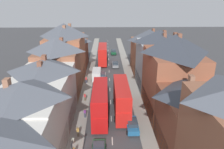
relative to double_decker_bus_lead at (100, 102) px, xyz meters
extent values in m
cube|color=gray|center=(-3.29, 19.49, -2.75)|extent=(2.20, 104.00, 0.14)
cube|color=gray|center=(6.91, 19.49, -2.75)|extent=(2.20, 104.00, 0.14)
cube|color=silver|center=(1.81, -6.51, -2.81)|extent=(0.14, 1.80, 0.01)
cube|color=silver|center=(1.81, -0.51, -2.81)|extent=(0.14, 1.80, 0.01)
cube|color=silver|center=(1.81, 5.49, -2.81)|extent=(0.14, 1.80, 0.01)
cube|color=silver|center=(1.81, 11.49, -2.81)|extent=(0.14, 1.80, 0.01)
cube|color=silver|center=(1.81, 17.49, -2.81)|extent=(0.14, 1.80, 0.01)
cube|color=silver|center=(1.81, 23.49, -2.81)|extent=(0.14, 1.80, 0.01)
cube|color=silver|center=(1.81, 29.49, -2.81)|extent=(0.14, 1.80, 0.01)
cube|color=silver|center=(1.81, 35.49, -2.81)|extent=(0.14, 1.80, 0.01)
cube|color=silver|center=(1.81, 41.49, -2.81)|extent=(0.14, 1.80, 0.01)
cube|color=silver|center=(1.81, 47.49, -2.81)|extent=(0.14, 1.80, 0.01)
cube|color=silver|center=(1.81, 53.49, -2.81)|extent=(0.14, 1.80, 0.01)
cube|color=silver|center=(1.81, 59.49, -2.81)|extent=(0.14, 1.80, 0.01)
cube|color=silver|center=(1.81, 65.49, -2.81)|extent=(0.14, 1.80, 0.01)
cube|color=silver|center=(-8.39, -9.99, 1.47)|extent=(8.00, 8.62, 8.58)
cube|color=black|center=(-4.45, -9.99, -1.22)|extent=(0.12, 7.93, 3.20)
pyramid|color=#565B66|center=(-8.39, -9.99, 6.72)|extent=(8.00, 8.62, 1.91)
cube|color=#99664C|center=(-9.80, -9.84, 7.36)|extent=(0.60, 0.90, 1.27)
cube|color=silver|center=(-8.39, -0.68, 1.42)|extent=(8.00, 9.99, 8.48)
cube|color=maroon|center=(-4.45, -0.68, -1.22)|extent=(0.12, 9.20, 3.20)
pyramid|color=#565B66|center=(-8.39, -0.68, 6.63)|extent=(8.00, 9.99, 1.92)
cube|color=brown|center=(-8.24, -0.46, 7.39)|extent=(0.60, 0.90, 1.52)
cube|color=brown|center=(-8.43, -2.18, 7.15)|extent=(0.60, 0.90, 1.05)
cube|color=brown|center=(-8.39, 8.13, 1.84)|extent=(8.00, 7.63, 9.32)
cube|color=black|center=(-4.45, 8.13, -1.22)|extent=(0.12, 7.02, 3.20)
pyramid|color=#565B66|center=(-8.39, 8.13, 7.84)|extent=(8.00, 7.63, 2.69)
cube|color=brown|center=(-7.32, 8.67, 8.47)|extent=(0.60, 0.90, 1.26)
cube|color=#A36042|center=(-8.39, 17.65, 2.47)|extent=(8.00, 11.41, 10.58)
cube|color=navy|center=(-4.45, 17.65, -1.22)|extent=(0.12, 10.49, 3.20)
pyramid|color=#565B66|center=(-8.39, 17.65, 9.23)|extent=(8.00, 11.41, 2.94)
cube|color=#99664C|center=(-8.07, 16.26, 9.82)|extent=(0.60, 0.90, 1.18)
cube|color=#99664C|center=(-7.22, 18.52, 9.88)|extent=(0.60, 0.90, 1.29)
cube|color=brown|center=(-8.39, 28.28, 0.79)|extent=(8.00, 9.84, 7.22)
cube|color=maroon|center=(-4.45, 28.28, -1.22)|extent=(0.12, 9.05, 3.20)
pyramid|color=#565B66|center=(-8.39, 28.28, 5.62)|extent=(8.00, 9.84, 2.43)
cube|color=#99664C|center=(-8.07, 31.18, 6.32)|extent=(0.60, 0.90, 1.40)
cube|color=#99664C|center=(-6.90, 28.39, 6.37)|extent=(0.60, 0.90, 1.51)
cube|color=brown|center=(12.01, -9.02, 1.16)|extent=(8.00, 9.55, 7.95)
cube|color=navy|center=(8.07, -9.02, -1.22)|extent=(0.12, 8.78, 3.20)
pyramid|color=#383D47|center=(12.01, -9.02, 6.02)|extent=(8.00, 9.55, 1.78)
cube|color=#99664C|center=(11.80, -6.76, 6.53)|extent=(0.60, 0.90, 1.02)
cube|color=#935138|center=(12.01, 1.64, 2.54)|extent=(8.00, 11.79, 10.72)
cube|color=navy|center=(8.07, 1.64, -1.22)|extent=(0.12, 10.85, 3.20)
pyramid|color=#383D47|center=(12.01, 1.64, 9.38)|extent=(8.00, 11.79, 2.95)
cube|color=brown|center=(12.50, 1.52, 10.16)|extent=(0.60, 0.90, 1.56)
cube|color=brown|center=(12.81, 4.42, 10.00)|extent=(0.60, 0.90, 1.24)
cube|color=#ADB2B7|center=(12.01, 12.46, 2.29)|extent=(8.00, 9.84, 10.22)
cube|color=navy|center=(8.07, 12.46, -1.22)|extent=(0.12, 9.05, 3.20)
pyramid|color=#383D47|center=(12.01, 12.46, 8.64)|extent=(8.00, 9.84, 2.47)
cube|color=brown|center=(13.55, 14.24, 9.09)|extent=(0.60, 0.90, 0.91)
cube|color=brown|center=(12.64, 10.61, 9.11)|extent=(0.60, 0.90, 0.94)
cube|color=#A36042|center=(12.01, 22.89, 1.44)|extent=(8.00, 11.02, 8.52)
cube|color=black|center=(8.07, 22.89, -1.22)|extent=(0.12, 10.14, 3.20)
pyramid|color=#474C56|center=(12.01, 22.89, 7.09)|extent=(8.00, 11.02, 2.78)
cube|color=brown|center=(13.48, 25.05, 7.74)|extent=(0.60, 0.90, 1.30)
cube|color=red|center=(0.01, -0.02, -1.17)|extent=(2.44, 10.80, 2.50)
cube|color=red|center=(0.01, -0.02, 1.23)|extent=(2.44, 10.58, 2.30)
cube|color=red|center=(0.01, -0.02, 2.43)|extent=(2.39, 10.37, 0.10)
cube|color=#28333D|center=(0.01, 5.33, -0.97)|extent=(2.20, 0.10, 1.20)
cube|color=#28333D|center=(0.01, 5.33, 1.33)|extent=(2.20, 0.10, 1.10)
cube|color=#28333D|center=(-1.18, -0.02, -0.92)|extent=(0.06, 9.18, 0.90)
cube|color=#28333D|center=(-1.18, -0.02, 1.33)|extent=(0.06, 9.18, 0.90)
cube|color=yellow|center=(0.01, 5.33, 2.13)|extent=(1.34, 0.08, 0.32)
cylinder|color=black|center=(-1.21, 3.32, -2.32)|extent=(0.30, 1.00, 1.00)
cylinder|color=black|center=(1.23, 3.32, -2.32)|extent=(0.30, 1.00, 1.00)
cylinder|color=black|center=(-1.21, -2.99, -2.32)|extent=(0.30, 1.00, 1.00)
cylinder|color=black|center=(1.23, -2.99, -2.32)|extent=(0.30, 1.00, 1.00)
cube|color=red|center=(3.61, 1.41, -1.17)|extent=(2.44, 10.80, 2.50)
cube|color=red|center=(3.61, 1.41, 1.23)|extent=(2.44, 10.58, 2.30)
cube|color=red|center=(3.61, 1.41, 2.43)|extent=(2.39, 10.37, 0.10)
cube|color=#28333D|center=(3.61, 6.76, -0.97)|extent=(2.20, 0.10, 1.20)
cube|color=#28333D|center=(3.61, 6.76, 1.33)|extent=(2.20, 0.10, 1.10)
cube|color=#28333D|center=(2.42, 1.41, -0.92)|extent=(0.06, 9.18, 0.90)
cube|color=#28333D|center=(2.42, 1.41, 1.33)|extent=(0.06, 9.18, 0.90)
cube|color=yellow|center=(3.61, 6.76, 2.13)|extent=(1.34, 0.08, 0.32)
cylinder|color=black|center=(2.39, 4.76, -2.32)|extent=(0.30, 1.00, 1.00)
cylinder|color=black|center=(4.83, 4.76, -2.32)|extent=(0.30, 1.00, 1.00)
cylinder|color=black|center=(2.39, -1.56, -2.32)|extent=(0.30, 1.00, 1.00)
cylinder|color=black|center=(4.83, -1.56, -2.32)|extent=(0.30, 1.00, 1.00)
cube|color=red|center=(0.01, 31.42, -1.17)|extent=(2.44, 10.80, 2.50)
cube|color=red|center=(0.01, 31.42, 1.23)|extent=(2.44, 10.58, 2.30)
cube|color=red|center=(0.01, 31.42, 2.43)|extent=(2.39, 10.37, 0.10)
cube|color=#28333D|center=(0.01, 36.77, -0.97)|extent=(2.20, 0.10, 1.20)
cube|color=#28333D|center=(0.01, 36.77, 1.33)|extent=(2.20, 0.10, 1.10)
cube|color=#28333D|center=(-1.18, 31.42, -0.92)|extent=(0.06, 9.18, 0.90)
cube|color=#28333D|center=(-1.18, 31.42, 1.33)|extent=(0.06, 9.18, 0.90)
cube|color=yellow|center=(0.01, 36.77, 2.13)|extent=(1.34, 0.08, 0.32)
cylinder|color=black|center=(-1.21, 34.77, -2.32)|extent=(0.30, 1.00, 1.00)
cylinder|color=black|center=(1.23, 34.77, -2.32)|extent=(0.30, 1.00, 1.00)
cylinder|color=black|center=(-1.21, 28.45, -2.32)|extent=(0.30, 1.00, 1.00)
cylinder|color=black|center=(1.23, 28.45, -2.32)|extent=(0.30, 1.00, 1.00)
cube|color=#144728|center=(3.61, 41.94, -2.13)|extent=(1.70, 4.07, 0.75)
cube|color=#28333D|center=(3.61, 41.74, -1.45)|extent=(1.46, 2.04, 0.60)
cylinder|color=black|center=(2.76, 43.20, -2.51)|extent=(0.20, 0.62, 0.62)
cylinder|color=black|center=(4.46, 43.20, -2.51)|extent=(0.20, 0.62, 0.62)
cylinder|color=black|center=(2.76, 40.68, -2.51)|extent=(0.20, 0.62, 0.62)
cylinder|color=black|center=(4.46, 40.68, -2.51)|extent=(0.20, 0.62, 0.62)
cube|color=#28333D|center=(0.01, -9.47, -1.54)|extent=(1.46, 2.00, 0.60)
cylinder|color=black|center=(-0.84, -8.03, -2.51)|extent=(0.20, 0.62, 0.62)
cylinder|color=black|center=(0.86, -8.03, -2.51)|extent=(0.20, 0.62, 0.62)
cube|color=#4C515B|center=(3.61, 12.78, -2.13)|extent=(1.70, 4.25, 0.76)
cube|color=#28333D|center=(3.61, 12.57, -1.45)|extent=(1.46, 2.12, 0.60)
cylinder|color=black|center=(2.76, 14.09, -2.51)|extent=(0.20, 0.62, 0.62)
cylinder|color=black|center=(4.46, 14.09, -2.51)|extent=(0.20, 0.62, 0.62)
cylinder|color=black|center=(2.76, 11.46, -2.51)|extent=(0.20, 0.62, 0.62)
cylinder|color=black|center=(4.46, 11.46, -2.51)|extent=(0.20, 0.62, 0.62)
cube|color=gray|center=(3.61, 27.42, -2.17)|extent=(1.70, 4.37, 0.66)
cube|color=#28333D|center=(3.61, 27.20, -1.54)|extent=(1.46, 2.18, 0.60)
cylinder|color=black|center=(2.76, 28.78, -2.51)|extent=(0.20, 0.62, 0.62)
cylinder|color=black|center=(4.46, 28.78, -2.51)|extent=(0.20, 0.62, 0.62)
cylinder|color=black|center=(2.76, 26.07, -2.51)|extent=(0.20, 0.62, 0.62)
cylinder|color=black|center=(4.46, 26.07, -2.51)|extent=(0.20, 0.62, 0.62)
cube|color=maroon|center=(0.01, 43.98, -2.13)|extent=(1.70, 4.04, 0.75)
cube|color=#28333D|center=(0.01, 43.78, -1.46)|extent=(1.46, 2.02, 0.60)
cylinder|color=black|center=(-0.84, 45.23, -2.51)|extent=(0.20, 0.62, 0.62)
cylinder|color=black|center=(0.86, 45.23, -2.51)|extent=(0.20, 0.62, 0.62)
cylinder|color=black|center=(-0.84, 42.73, -2.51)|extent=(0.20, 0.62, 0.62)
cylinder|color=black|center=(0.86, 42.73, -2.51)|extent=(0.20, 0.62, 0.62)
cube|color=#B7BABF|center=(0.01, 10.40, -2.14)|extent=(1.70, 3.98, 0.73)
cube|color=#28333D|center=(0.01, 10.20, -1.48)|extent=(1.46, 1.99, 0.60)
cylinder|color=black|center=(-0.84, 11.64, -2.51)|extent=(0.20, 0.62, 0.62)
cylinder|color=black|center=(0.86, 11.64, -2.51)|extent=(0.20, 0.62, 0.62)
cylinder|color=black|center=(-0.84, 9.17, -2.51)|extent=(0.20, 0.62, 0.62)
cylinder|color=black|center=(0.86, 9.17, -2.51)|extent=(0.20, 0.62, 0.62)
cube|color=#B7BABF|center=(0.01, 17.67, -2.11)|extent=(1.70, 4.37, 0.80)
cube|color=#28333D|center=(0.01, 17.45, -1.41)|extent=(1.46, 2.18, 0.60)
cylinder|color=black|center=(-0.84, 19.02, -2.51)|extent=(0.20, 0.62, 0.62)
cylinder|color=black|center=(0.86, 19.02, -2.51)|extent=(0.20, 0.62, 0.62)
cylinder|color=black|center=(-0.84, 16.31, -2.51)|extent=(0.20, 0.62, 0.62)
cylinder|color=black|center=(0.86, 16.31, -2.51)|extent=(0.20, 0.62, 0.62)
cube|color=#236093|center=(4.91, -3.71, -2.12)|extent=(1.70, 4.39, 0.77)
cube|color=#28333D|center=(4.91, -3.92, -1.44)|extent=(1.46, 2.19, 0.60)
cylinder|color=black|center=(4.06, -2.34, -2.51)|extent=(0.20, 0.62, 0.62)
cylinder|color=black|center=(5.76, -2.34, -2.51)|extent=(0.20, 0.62, 0.62)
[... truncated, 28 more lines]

